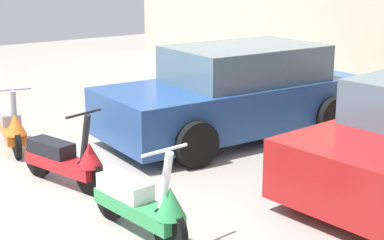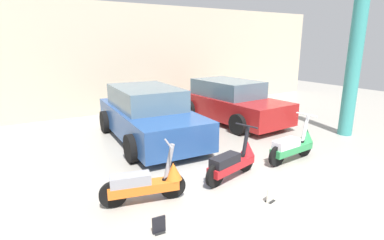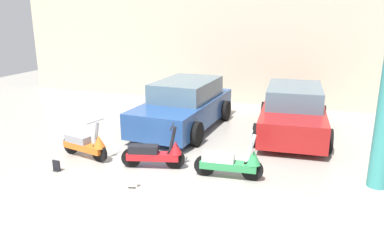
% 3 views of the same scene
% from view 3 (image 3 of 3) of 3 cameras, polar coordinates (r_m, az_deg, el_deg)
% --- Properties ---
extents(ground_plane, '(28.00, 28.00, 0.00)m').
position_cam_3_polar(ground_plane, '(8.09, -5.40, -9.87)').
color(ground_plane, '#9E998E').
extents(wall_back, '(19.60, 0.12, 4.16)m').
position_cam_3_polar(wall_back, '(14.95, 7.30, 10.40)').
color(wall_back, beige).
rests_on(wall_back, ground_plane).
extents(scooter_front_left, '(1.47, 0.64, 1.04)m').
position_cam_3_polar(scooter_front_left, '(9.70, -15.86, -3.57)').
color(scooter_front_left, black).
rests_on(scooter_front_left, ground_plane).
extents(scooter_front_right, '(1.48, 0.67, 1.05)m').
position_cam_3_polar(scooter_front_right, '(8.79, -5.56, -5.04)').
color(scooter_front_right, black).
rests_on(scooter_front_right, ground_plane).
extents(scooter_front_center, '(1.53, 0.55, 1.07)m').
position_cam_3_polar(scooter_front_center, '(8.27, 6.02, -6.41)').
color(scooter_front_center, black).
rests_on(scooter_front_center, ground_plane).
extents(car_rear_left, '(2.28, 4.47, 1.49)m').
position_cam_3_polar(car_rear_left, '(11.75, -1.18, 2.21)').
color(car_rear_left, navy).
rests_on(car_rear_left, ground_plane).
extents(car_rear_center, '(2.27, 4.33, 1.43)m').
position_cam_3_polar(car_rear_center, '(11.53, 15.16, 1.22)').
color(car_rear_center, maroon).
rests_on(car_rear_center, ground_plane).
extents(placard_near_left_scooter, '(0.20, 0.13, 0.26)m').
position_cam_3_polar(placard_near_left_scooter, '(9.24, -19.95, -6.64)').
color(placard_near_left_scooter, black).
rests_on(placard_near_left_scooter, ground_plane).
extents(placard_near_right_scooter, '(0.20, 0.15, 0.26)m').
position_cam_3_polar(placard_near_right_scooter, '(8.01, -9.10, -9.36)').
color(placard_near_right_scooter, black).
rests_on(placard_near_right_scooter, ground_plane).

